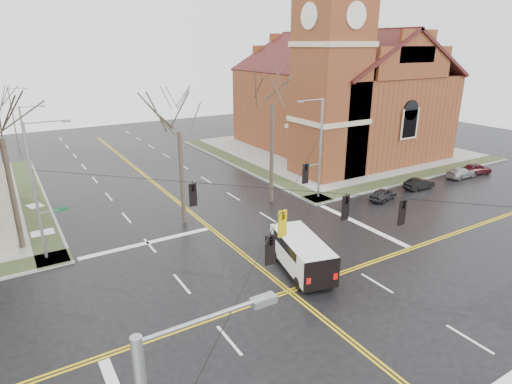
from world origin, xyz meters
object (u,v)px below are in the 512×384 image
signal_pole_nw (37,189)px  parked_car_d (476,169)px  tree_nw_far (0,131)px  church (336,86)px  streetlight_north_a (27,145)px  parked_car_c (461,173)px  parked_car_a (383,194)px  tree_ne (272,97)px  tree_nw_near (179,125)px  signal_pole_ne (319,146)px  cargo_van (300,251)px  parked_car_b (419,184)px  streetlight_north_b (14,116)px

signal_pole_nw → parked_car_d: bearing=-4.0°
signal_pole_nw → tree_nw_far: size_ratio=0.78×
church → streetlight_north_a: bearing=174.8°
parked_car_c → parked_car_d: (2.65, -0.00, 0.06)m
parked_car_a → tree_ne: size_ratio=0.25×
parked_car_c → tree_nw_near: tree_nw_near is taller
parked_car_c → tree_nw_near: 30.96m
signal_pole_ne → cargo_van: signal_pole_ne is taller
parked_car_b → tree_nw_near: size_ratio=0.31×
cargo_van → streetlight_north_a: bearing=129.5°
parked_car_a → tree_nw_far: (-28.95, 6.09, 7.78)m
parked_car_b → parked_car_c: (6.95, 0.18, -0.00)m
streetlight_north_b → parked_car_c: streetlight_north_b is taller
tree_ne → signal_pole_ne: bearing=-17.3°
signal_pole_ne → parked_car_d: size_ratio=2.54×
signal_pole_ne → streetlight_north_a: (-21.97, 16.50, -0.48)m
parked_car_a → tree_nw_near: (-17.49, 4.67, 7.25)m
streetlight_north_a → parked_car_d: 46.33m
signal_pole_ne → streetlight_north_b: signal_pole_ne is taller
parked_car_b → tree_nw_far: tree_nw_far is taller
tree_nw_far → signal_pole_ne: bearing=-6.2°
signal_pole_ne → signal_pole_nw: (-22.64, 0.00, 0.00)m
parked_car_c → tree_ne: tree_ne is taller
streetlight_north_b → cargo_van: 48.07m
signal_pole_ne → parked_car_a: (4.92, -3.47, -4.40)m
signal_pole_nw → tree_ne: tree_ne is taller
signal_pole_nw → parked_car_a: signal_pole_nw is taller
church → tree_nw_near: bearing=-155.1°
streetlight_north_a → tree_nw_near: size_ratio=0.74×
cargo_van → parked_car_d: cargo_van is taller
streetlight_north_a → parked_car_d: (41.87, -19.44, -3.86)m
parked_car_a → tree_nw_far: size_ratio=0.28×
parked_car_c → tree_nw_near: size_ratio=0.35×
tree_nw_near → parked_car_b: bearing=-10.7°
signal_pole_ne → church: bearing=44.7°
cargo_van → signal_pole_ne: bearing=60.1°
cargo_van → tree_ne: (5.08, 11.05, 8.06)m
streetlight_north_a → church: bearing=-5.2°
signal_pole_nw → streetlight_north_a: (0.67, 16.50, -0.48)m
church → tree_nw_far: bearing=-164.1°
church → parked_car_b: 18.48m
cargo_van → parked_car_b: bearing=32.3°
tree_nw_far → tree_nw_near: (11.46, -1.42, -0.53)m
streetlight_north_b → parked_car_d: size_ratio=2.26×
church → parked_car_c: size_ratio=7.34×
tree_nw_near → tree_ne: 8.53m
cargo_van → tree_nw_near: tree_nw_near is taller
streetlight_north_a → cargo_van: size_ratio=1.31×
streetlight_north_b → streetlight_north_a: bearing=-90.0°
tree_nw_near → signal_pole_nw: bearing=-173.2°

